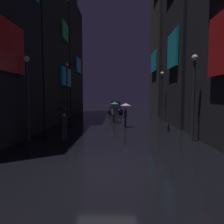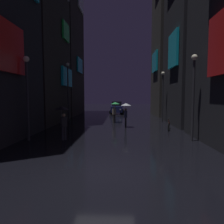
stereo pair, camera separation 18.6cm
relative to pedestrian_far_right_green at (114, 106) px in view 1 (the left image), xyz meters
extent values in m
plane|color=black|center=(-0.09, -13.42, -1.67)|extent=(120.00, 120.00, 0.00)
cube|color=red|center=(-5.44, -9.71, 3.69)|extent=(0.20, 2.84, 2.70)
cube|color=#19D8F2|center=(-5.44, 1.86, 3.16)|extent=(0.20, 3.84, 2.01)
cube|color=#26E54C|center=(-5.44, 1.72, 8.09)|extent=(0.20, 2.22, 1.88)
cube|color=#2D2826|center=(-7.59, 8.97, 11.21)|extent=(4.00, 8.78, 25.75)
cube|color=#19D8F2|center=(-5.44, 9.08, 5.54)|extent=(0.20, 3.20, 2.08)
cube|color=white|center=(-5.44, 10.58, 15.41)|extent=(0.20, 3.69, 2.95)
cube|color=#232328|center=(7.41, -0.77, 8.18)|extent=(4.00, 7.30, 19.69)
cube|color=#19D8F2|center=(5.26, -2.03, 5.18)|extent=(0.20, 2.83, 3.08)
cube|color=#33302D|center=(7.41, 8.22, 10.62)|extent=(4.00, 7.29, 24.58)
cube|color=#19D8F2|center=(5.26, 7.68, 5.72)|extent=(0.20, 3.49, 2.66)
cylinder|color=#38332D|center=(-0.15, -0.15, -1.24)|extent=(0.12, 0.12, 0.85)
cylinder|color=#38332D|center=(0.00, -0.05, -1.24)|extent=(0.12, 0.12, 0.85)
cube|color=gray|center=(-0.08, -0.10, -0.52)|extent=(0.40, 0.38, 0.60)
sphere|color=beige|center=(-0.08, -0.10, -0.11)|extent=(0.22, 0.22, 0.22)
cylinder|color=gray|center=(0.04, 0.05, -0.47)|extent=(0.09, 0.09, 0.50)
cylinder|color=slate|center=(0.04, 0.05, -0.13)|extent=(0.02, 0.02, 0.77)
cone|color=green|center=(0.04, 0.05, 0.35)|extent=(0.90, 0.90, 0.20)
cylinder|color=black|center=(1.05, -2.95, -1.24)|extent=(0.12, 0.12, 0.85)
cylinder|color=black|center=(1.01, -3.13, -1.24)|extent=(0.12, 0.12, 0.85)
cube|color=#333859|center=(1.03, -3.04, -0.52)|extent=(0.29, 0.38, 0.60)
sphere|color=#9E7051|center=(1.03, -3.04, -0.11)|extent=(0.22, 0.22, 0.22)
cylinder|color=#333859|center=(1.04, -3.23, -0.47)|extent=(0.09, 0.09, 0.50)
cylinder|color=slate|center=(1.04, -3.23, -0.13)|extent=(0.02, 0.02, 0.77)
cone|color=silver|center=(1.04, -3.23, 0.35)|extent=(0.90, 0.90, 0.20)
cylinder|color=#2D2D38|center=(-2.89, -8.26, -1.24)|extent=(0.12, 0.12, 0.85)
cylinder|color=#2D2D38|center=(-3.02, -8.39, -1.24)|extent=(0.12, 0.12, 0.85)
cube|color=black|center=(-2.95, -8.32, -0.52)|extent=(0.40, 0.40, 0.60)
sphere|color=tan|center=(-2.95, -8.32, -0.11)|extent=(0.22, 0.22, 0.22)
cylinder|color=black|center=(-3.04, -8.48, -0.47)|extent=(0.09, 0.09, 0.50)
cylinder|color=slate|center=(-3.04, -8.48, -0.13)|extent=(0.02, 0.02, 0.77)
cone|color=black|center=(-3.04, -8.48, 0.35)|extent=(0.90, 0.90, 0.20)
torus|color=black|center=(4.67, -3.67, -1.31)|extent=(0.26, 0.71, 0.72)
torus|color=black|center=(4.36, -4.73, -1.31)|extent=(0.26, 0.71, 0.72)
cylinder|color=red|center=(4.51, -4.20, -1.13)|extent=(0.34, 0.97, 0.05)
cylinder|color=red|center=(4.36, -4.73, -0.96)|extent=(0.04, 0.04, 0.40)
cube|color=black|center=(4.36, -4.73, -0.74)|extent=(0.18, 0.26, 0.06)
cylinder|color=black|center=(4.67, -3.67, -0.76)|extent=(0.16, 0.44, 0.03)
cube|color=navy|center=(0.03, 10.36, -0.90)|extent=(1.75, 4.12, 0.90)
cube|color=black|center=(0.03, 10.36, -0.10)|extent=(1.47, 1.86, 0.70)
cylinder|color=black|center=(0.82, 9.02, -1.35)|extent=(0.64, 0.23, 0.64)
cylinder|color=black|center=(-0.80, 9.04, -1.35)|extent=(0.64, 0.23, 0.64)
cylinder|color=black|center=(0.85, 11.68, -1.35)|extent=(0.64, 0.23, 0.64)
cylinder|color=black|center=(-0.76, 11.71, -1.35)|extent=(0.64, 0.23, 0.64)
cube|color=white|center=(0.55, 8.29, -0.90)|extent=(0.20, 0.06, 0.14)
cube|color=white|center=(-0.55, 8.30, -0.90)|extent=(0.20, 0.06, 0.14)
cylinder|color=#2D2D33|center=(-5.09, 0.88, 1.29)|extent=(0.14, 0.14, 5.92)
sphere|color=#F9EFCC|center=(-5.09, 0.88, 4.43)|extent=(0.36, 0.36, 0.36)
cylinder|color=#2D2D33|center=(4.91, -8.34, 0.75)|extent=(0.14, 0.14, 4.83)
sphere|color=#F9EFCC|center=(4.91, -8.34, 3.34)|extent=(0.36, 0.36, 0.36)
cylinder|color=#2D2D33|center=(-5.09, -8.57, 0.72)|extent=(0.14, 0.14, 4.78)
sphere|color=#F9EFCC|center=(-5.09, -8.57, 3.29)|extent=(0.36, 0.36, 0.36)
cylinder|color=#2D2D33|center=(4.91, 0.36, 0.76)|extent=(0.14, 0.14, 4.86)
sphere|color=#F9EFCC|center=(4.91, 0.36, 3.37)|extent=(0.36, 0.36, 0.36)
camera|label=1|loc=(0.37, -20.49, 1.08)|focal=32.00mm
camera|label=2|loc=(0.56, -20.49, 1.08)|focal=32.00mm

